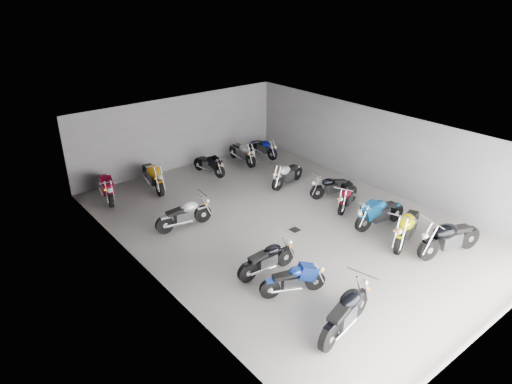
# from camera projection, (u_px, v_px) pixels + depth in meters

# --- Properties ---
(ground) EXTENTS (14.00, 14.00, 0.00)m
(ground) POSITION_uv_depth(u_px,v_px,m) (285.00, 224.00, 15.86)
(ground) COLOR gray
(ground) RESTS_ON ground
(wall_back) EXTENTS (10.00, 0.10, 3.20)m
(wall_back) POSITION_uv_depth(u_px,v_px,m) (180.00, 133.00, 20.12)
(wall_back) COLOR gray
(wall_back) RESTS_ON ground
(wall_left) EXTENTS (0.10, 14.00, 3.20)m
(wall_left) POSITION_uv_depth(u_px,v_px,m) (150.00, 229.00, 12.34)
(wall_left) COLOR gray
(wall_left) RESTS_ON ground
(wall_right) EXTENTS (0.10, 14.00, 3.20)m
(wall_right) POSITION_uv_depth(u_px,v_px,m) (380.00, 150.00, 18.02)
(wall_right) COLOR gray
(wall_right) RESTS_ON ground
(ceiling) EXTENTS (10.00, 14.00, 0.04)m
(ceiling) POSITION_uv_depth(u_px,v_px,m) (288.00, 136.00, 14.50)
(ceiling) COLOR black
(ceiling) RESTS_ON wall_back
(drain_grate) EXTENTS (0.32, 0.32, 0.01)m
(drain_grate) POSITION_uv_depth(u_px,v_px,m) (295.00, 230.00, 15.50)
(drain_grate) COLOR black
(drain_grate) RESTS_ON ground
(motorcycle_left_a) EXTENTS (2.21, 0.67, 0.98)m
(motorcycle_left_a) POSITION_uv_depth(u_px,v_px,m) (346.00, 312.00, 10.86)
(motorcycle_left_a) COLOR black
(motorcycle_left_a) RESTS_ON ground
(motorcycle_left_b) EXTENTS (1.76, 0.84, 0.82)m
(motorcycle_left_b) POSITION_uv_depth(u_px,v_px,m) (294.00, 279.00, 12.19)
(motorcycle_left_b) COLOR black
(motorcycle_left_b) RESTS_ON ground
(motorcycle_left_c) EXTENTS (1.96, 0.41, 0.86)m
(motorcycle_left_c) POSITION_uv_depth(u_px,v_px,m) (267.00, 259.00, 13.05)
(motorcycle_left_c) COLOR black
(motorcycle_left_c) RESTS_ON ground
(motorcycle_left_f) EXTENTS (2.05, 0.46, 0.90)m
(motorcycle_left_f) POSITION_uv_depth(u_px,v_px,m) (185.00, 214.00, 15.48)
(motorcycle_left_f) COLOR black
(motorcycle_left_f) RESTS_ON ground
(motorcycle_right_a) EXTENTS (2.35, 0.76, 1.05)m
(motorcycle_right_a) POSITION_uv_depth(u_px,v_px,m) (449.00, 238.00, 13.91)
(motorcycle_right_a) COLOR black
(motorcycle_right_a) RESTS_ON ground
(motorcycle_right_b) EXTENTS (2.30, 0.93, 1.05)m
(motorcycle_right_b) POSITION_uv_depth(u_px,v_px,m) (407.00, 227.00, 14.55)
(motorcycle_right_b) COLOR black
(motorcycle_right_b) RESTS_ON ground
(motorcycle_right_c) EXTENTS (2.15, 0.52, 0.95)m
(motorcycle_right_c) POSITION_uv_depth(u_px,v_px,m) (380.00, 213.00, 15.54)
(motorcycle_right_c) COLOR black
(motorcycle_right_c) RESTS_ON ground
(motorcycle_right_d) EXTENTS (1.78, 0.85, 0.83)m
(motorcycle_right_d) POSITION_uv_depth(u_px,v_px,m) (348.00, 197.00, 16.81)
(motorcycle_right_d) COLOR black
(motorcycle_right_d) RESTS_ON ground
(motorcycle_right_e) EXTENTS (1.79, 0.77, 0.82)m
(motorcycle_right_e) POSITION_uv_depth(u_px,v_px,m) (332.00, 186.00, 17.68)
(motorcycle_right_e) COLOR black
(motorcycle_right_e) RESTS_ON ground
(motorcycle_right_f) EXTENTS (2.00, 0.61, 0.89)m
(motorcycle_right_f) POSITION_uv_depth(u_px,v_px,m) (287.00, 174.00, 18.69)
(motorcycle_right_f) COLOR black
(motorcycle_right_f) RESTS_ON ground
(motorcycle_back_a) EXTENTS (0.64, 2.22, 0.99)m
(motorcycle_back_a) POSITION_uv_depth(u_px,v_px,m) (106.00, 186.00, 17.47)
(motorcycle_back_a) COLOR black
(motorcycle_back_a) RESTS_ON ground
(motorcycle_back_b) EXTENTS (0.61, 2.38, 1.05)m
(motorcycle_back_b) POSITION_uv_depth(u_px,v_px,m) (153.00, 176.00, 18.32)
(motorcycle_back_b) COLOR black
(motorcycle_back_b) RESTS_ON ground
(motorcycle_back_d) EXTENTS (0.48, 1.86, 0.82)m
(motorcycle_back_d) POSITION_uv_depth(u_px,v_px,m) (209.00, 164.00, 19.78)
(motorcycle_back_d) COLOR black
(motorcycle_back_d) RESTS_ON ground
(motorcycle_back_e) EXTENTS (0.48, 2.14, 0.94)m
(motorcycle_back_e) POSITION_uv_depth(u_px,v_px,m) (242.00, 152.00, 20.97)
(motorcycle_back_e) COLOR black
(motorcycle_back_e) RESTS_ON ground
(motorcycle_back_f) EXTENTS (0.39, 1.90, 0.83)m
(motorcycle_back_f) POSITION_uv_depth(u_px,v_px,m) (263.00, 148.00, 21.75)
(motorcycle_back_f) COLOR black
(motorcycle_back_f) RESTS_ON ground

